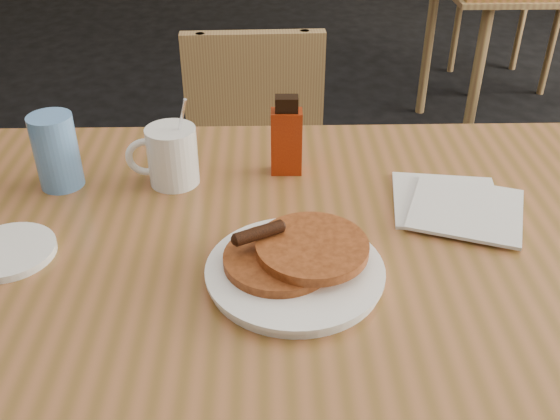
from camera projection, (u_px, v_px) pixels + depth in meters
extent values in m
cube|color=#965B35|center=(274.00, 250.00, 0.99)|extent=(1.30, 0.92, 0.04)
cube|color=#9A7B48|center=(274.00, 257.00, 1.00)|extent=(1.34, 0.96, 0.02)
cylinder|color=#9A7B48|center=(485.00, 279.00, 1.52)|extent=(0.04, 0.04, 0.71)
cylinder|color=#9A7B48|center=(474.00, 94.00, 2.49)|extent=(0.04, 0.04, 0.71)
cube|color=#9A7B48|center=(260.00, 209.00, 1.69)|extent=(0.39, 0.39, 0.04)
cube|color=#9A7B48|center=(255.00, 107.00, 1.71)|extent=(0.38, 0.05, 0.41)
cylinder|color=#9A7B48|center=(208.00, 308.00, 1.67)|extent=(0.04, 0.04, 0.39)
cylinder|color=#9A7B48|center=(307.00, 236.00, 1.95)|extent=(0.04, 0.04, 0.39)
cylinder|color=#9A7B48|center=(480.00, 53.00, 3.24)|extent=(0.04, 0.04, 0.48)
cylinder|color=#9A7B48|center=(520.00, 29.00, 3.59)|extent=(0.04, 0.04, 0.48)
cylinder|color=white|center=(295.00, 273.00, 0.90)|extent=(0.25, 0.25, 0.02)
cylinder|color=white|center=(295.00, 269.00, 0.90)|extent=(0.26, 0.26, 0.01)
cylinder|color=#A04C21|center=(279.00, 259.00, 0.90)|extent=(0.16, 0.16, 0.01)
cylinder|color=#A04C21|center=(312.00, 247.00, 0.90)|extent=(0.16, 0.16, 0.01)
cylinder|color=#331708|center=(259.00, 233.00, 0.90)|extent=(0.08, 0.05, 0.02)
cylinder|color=white|center=(173.00, 156.00, 1.11)|extent=(0.09, 0.09, 0.11)
torus|color=white|center=(146.00, 157.00, 1.10)|extent=(0.07, 0.01, 0.07)
cylinder|color=black|center=(170.00, 133.00, 1.08)|extent=(0.08, 0.08, 0.01)
cylinder|color=silver|center=(178.00, 137.00, 1.09)|extent=(0.05, 0.04, 0.15)
cube|color=maroon|center=(286.00, 142.00, 1.13)|extent=(0.06, 0.04, 0.12)
cube|color=black|center=(287.00, 104.00, 1.09)|extent=(0.04, 0.03, 0.03)
cube|color=silver|center=(446.00, 202.00, 1.07)|extent=(0.21, 0.21, 0.01)
cube|color=silver|center=(466.00, 209.00, 1.04)|extent=(0.24, 0.24, 0.01)
cylinder|color=#5C91D7|center=(56.00, 151.00, 1.09)|extent=(0.10, 0.10, 0.13)
cylinder|color=white|center=(8.00, 252.00, 0.95)|extent=(0.16, 0.16, 0.01)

